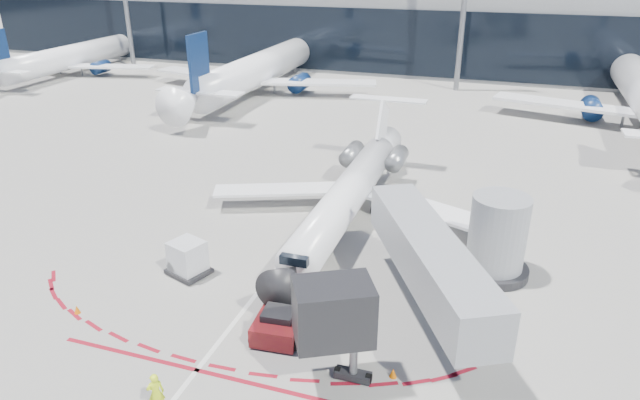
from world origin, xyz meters
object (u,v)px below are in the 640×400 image
(regional_jet, at_px, (351,190))
(ramp_worker, at_px, (156,393))
(pushback_tug, at_px, (281,321))
(uld_container, at_px, (188,258))

(regional_jet, distance_m, ramp_worker, 20.20)
(pushback_tug, xyz_separation_m, ramp_worker, (-2.76, -6.48, 0.32))
(pushback_tug, relative_size, uld_container, 2.05)
(ramp_worker, bearing_deg, regional_jet, -137.90)
(ramp_worker, height_order, uld_container, uld_container)
(regional_jet, xyz_separation_m, ramp_worker, (-2.50, -20.01, -1.15))
(pushback_tug, bearing_deg, uld_container, 149.94)
(regional_jet, height_order, uld_container, regional_jet)
(ramp_worker, distance_m, uld_container, 10.72)
(ramp_worker, bearing_deg, pushback_tug, -153.85)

